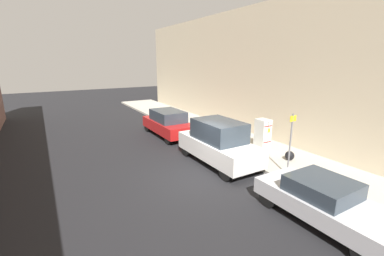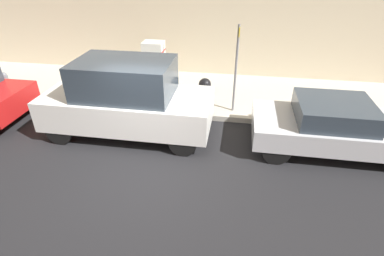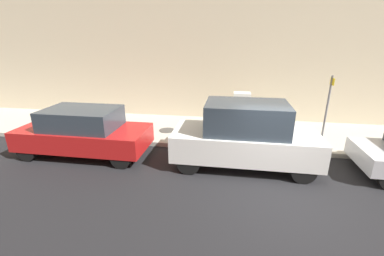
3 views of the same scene
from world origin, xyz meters
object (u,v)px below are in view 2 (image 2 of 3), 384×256
object	(u,v)px
discarded_refrigerator	(155,65)
street_sign_post	(236,65)
parked_van_white	(127,99)
parked_sedan_silver	(337,126)
trash_bag	(205,84)
fire_hydrant	(6,83)

from	to	relation	value
discarded_refrigerator	street_sign_post	world-z (taller)	street_sign_post
parked_van_white	parked_sedan_silver	world-z (taller)	parked_van_white
parked_van_white	parked_sedan_silver	distance (m)	5.59
trash_bag	parked_van_white	world-z (taller)	parked_van_white
parked_van_white	fire_hydrant	bearing A→B (deg)	-107.53
street_sign_post	parked_van_white	xyz separation A→B (m)	(1.57, -2.89, -0.59)
street_sign_post	trash_bag	xyz separation A→B (m)	(-1.48, -1.10, -1.27)
discarded_refrigerator	parked_van_white	distance (m)	3.03
street_sign_post	parked_van_white	distance (m)	3.34
street_sign_post	discarded_refrigerator	bearing A→B (deg)	-116.30
discarded_refrigerator	street_sign_post	xyz separation A→B (m)	(1.46, 2.95, 0.64)
street_sign_post	trash_bag	bearing A→B (deg)	-143.44
discarded_refrigerator	trash_bag	size ratio (longest dim) A/B	3.75
parked_van_white	parked_sedan_silver	xyz separation A→B (m)	(0.00, 5.58, -0.35)
trash_bag	street_sign_post	bearing A→B (deg)	36.56
parked_van_white	discarded_refrigerator	bearing A→B (deg)	-178.92
trash_bag	parked_van_white	bearing A→B (deg)	-30.52
discarded_refrigerator	fire_hydrant	xyz separation A→B (m)	(1.41, -5.06, -0.44)
street_sign_post	trash_bag	distance (m)	2.24
discarded_refrigerator	parked_van_white	size ratio (longest dim) A/B	0.37
discarded_refrigerator	trash_bag	bearing A→B (deg)	90.63
discarded_refrigerator	street_sign_post	distance (m)	3.35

